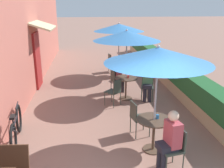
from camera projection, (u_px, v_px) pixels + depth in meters
The scene contains 22 objects.
cafe_facade_wall at pixel (34, 31), 9.75m from camera, with size 0.98×14.76×4.20m.
planter_hedge at pixel (163, 66), 10.79m from camera, with size 0.60×13.76×1.01m.
patio_table_near at pixel (154, 128), 5.40m from camera, with size 0.76×0.76×0.75m.
patio_umbrella_near at pixel (158, 55), 4.91m from camera, with size 2.16×2.16×2.34m.
cafe_chair_near_left at pixel (137, 116), 6.04m from camera, with size 0.47×0.47×0.87m.
cafe_chair_near_right at pixel (174, 145), 4.77m from camera, with size 0.47×0.47×0.87m.
seated_patron_near_right at pixel (170, 139), 4.69m from camera, with size 0.46×0.39×1.25m.
coffee_cup_near at pixel (157, 117), 5.36m from camera, with size 0.07×0.07×0.09m.
patio_table_mid at pixel (126, 84), 8.39m from camera, with size 0.76×0.76×0.75m.
patio_umbrella_mid at pixel (127, 36), 7.90m from camera, with size 2.16×2.16×2.34m.
cafe_chair_mid_left at pixel (147, 84), 8.37m from camera, with size 0.49×0.49×0.87m.
seated_patron_mid_left at pixel (148, 81), 8.22m from camera, with size 0.41×0.47×1.25m.
cafe_chair_mid_right at pixel (116, 79), 9.01m from camera, with size 0.49×0.49×0.87m.
seated_patron_mid_right at pixel (118, 74), 9.00m from camera, with size 0.47×0.42×1.25m.
cafe_chair_mid_back at pixel (115, 90), 7.82m from camera, with size 0.57×0.57×0.87m.
coffee_cup_mid at pixel (128, 76), 8.30m from camera, with size 0.07×0.07×0.09m.
patio_table_far at pixel (119, 64), 11.11m from camera, with size 0.76×0.76×0.75m.
patio_umbrella_far at pixel (119, 28), 10.61m from camera, with size 2.16×2.16×2.34m.
cafe_chair_far_left at pixel (126, 68), 10.48m from camera, with size 0.48×0.48×0.87m.
cafe_chair_far_right at pixel (112, 61), 11.74m from camera, with size 0.48×0.48×0.87m.
coffee_cup_far at pixel (117, 59), 10.98m from camera, with size 0.07×0.07×0.09m.
bicycle_leaning at pixel (16, 128), 5.77m from camera, with size 0.31×1.78×0.80m.
Camera 1 is at (-0.53, -2.94, 3.11)m, focal length 40.00 mm.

